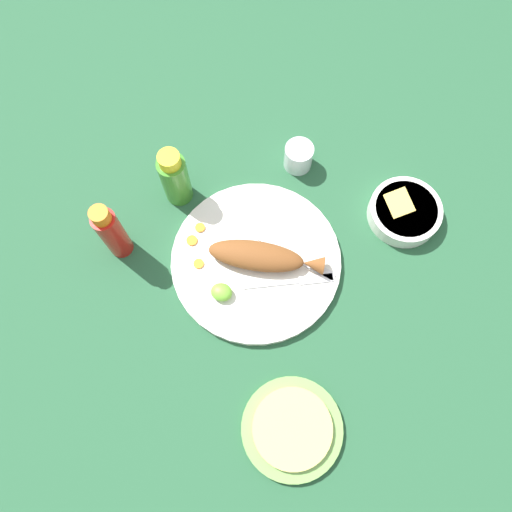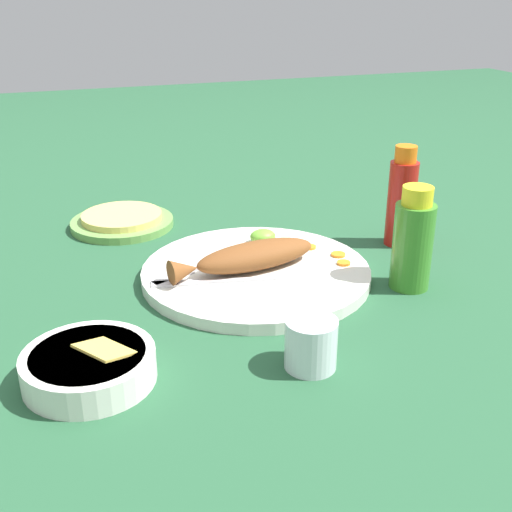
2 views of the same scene
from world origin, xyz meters
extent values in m
plane|color=#235133|center=(0.00, 0.00, 0.00)|extent=(4.00, 4.00, 0.00)
cylinder|color=silver|center=(0.00, 0.00, 0.01)|extent=(0.36, 0.36, 0.02)
ellipsoid|color=brown|center=(0.00, 0.00, 0.04)|extent=(0.20, 0.09, 0.04)
cone|color=brown|center=(-0.12, -0.02, 0.04)|extent=(0.05, 0.04, 0.04)
cube|color=silver|center=(-0.04, -0.04, 0.02)|extent=(0.11, 0.03, 0.00)
cube|color=silver|center=(-0.13, -0.02, 0.02)|extent=(0.07, 0.03, 0.00)
cube|color=silver|center=(-0.05, 0.04, 0.02)|extent=(0.11, 0.05, 0.00)
cube|color=silver|center=(-0.13, 0.01, 0.02)|extent=(0.07, 0.04, 0.00)
cylinder|color=orange|center=(0.13, -0.03, 0.02)|extent=(0.02, 0.02, 0.00)
cylinder|color=orange|center=(0.14, 0.00, 0.02)|extent=(0.02, 0.02, 0.00)
cylinder|color=orange|center=(0.11, 0.04, 0.02)|extent=(0.02, 0.02, 0.00)
ellipsoid|color=#6BB233|center=(0.04, 0.09, 0.03)|extent=(0.04, 0.04, 0.02)
cylinder|color=#B21914|center=(0.28, 0.05, 0.07)|extent=(0.05, 0.05, 0.15)
cylinder|color=orange|center=(0.28, 0.05, 0.16)|extent=(0.04, 0.04, 0.03)
cylinder|color=#3D8428|center=(0.21, -0.10, 0.07)|extent=(0.06, 0.06, 0.13)
cylinder|color=yellow|center=(0.21, -0.10, 0.14)|extent=(0.04, 0.04, 0.03)
cylinder|color=silver|center=(-0.02, -0.26, 0.03)|extent=(0.06, 0.06, 0.06)
cylinder|color=white|center=(-0.02, -0.26, 0.01)|extent=(0.05, 0.05, 0.03)
cylinder|color=white|center=(-0.27, -0.20, 0.02)|extent=(0.15, 0.15, 0.04)
cylinder|color=olive|center=(-0.27, -0.20, 0.03)|extent=(0.13, 0.13, 0.01)
cube|color=gold|center=(-0.25, -0.20, 0.04)|extent=(0.09, 0.09, 0.02)
cylinder|color=#6B9E4C|center=(-0.16, 0.30, 0.01)|extent=(0.19, 0.19, 0.01)
cylinder|color=#E0C666|center=(-0.16, 0.30, 0.02)|extent=(0.15, 0.15, 0.01)
camera|label=1|loc=(-0.10, 0.33, 1.00)|focal=35.00mm
camera|label=2|loc=(-0.30, -0.85, 0.43)|focal=45.00mm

